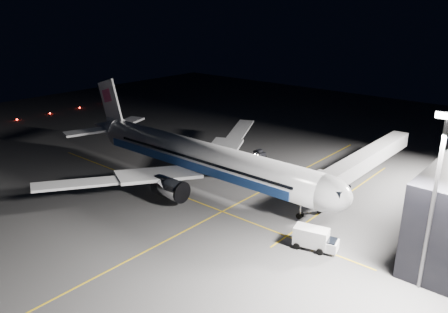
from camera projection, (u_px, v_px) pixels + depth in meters
ground at (202, 184)px, 79.31m from camera, size 200.00×200.00×0.00m
guide_line_main at (246, 199)px, 73.16m from camera, size 0.25×80.00×0.01m
guide_line_cross at (178, 195)px, 75.00m from camera, size 70.00×0.25×0.01m
guide_line_side at (339, 200)px, 72.97m from camera, size 0.25×40.00×0.01m
airliner at (197, 156)px, 78.28m from camera, size 61.48×54.22×16.64m
jet_bridge at (362, 162)px, 77.26m from camera, size 3.60×34.40×6.30m
floodlight_mast_south at (435, 188)px, 46.37m from camera, size 2.40×0.67×20.70m
taxiway_lights at (17, 120)px, 123.46m from camera, size 0.44×60.44×0.44m
service_truck at (315, 238)px, 57.77m from camera, size 6.17×3.64×2.97m
baggage_tug at (259, 154)px, 92.92m from camera, size 3.01×2.69×1.83m
safety_cone_a at (209, 164)px, 88.60m from camera, size 0.42×0.42×0.63m
safety_cone_b at (218, 172)px, 84.32m from camera, size 0.39×0.39×0.58m
safety_cone_c at (226, 167)px, 87.15m from camera, size 0.41×0.41×0.61m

